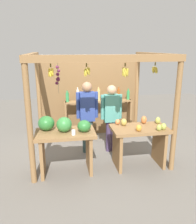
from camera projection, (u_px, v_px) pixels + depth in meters
ground_plane at (96, 150)px, 5.38m from camera, size 12.00×12.00×0.00m
market_stall at (93, 91)px, 5.44m from camera, size 2.74×2.30×2.20m
fruit_counter_left at (64, 137)px, 4.30m from camera, size 1.11×0.68×1.09m
fruit_counter_right at (139, 138)px, 4.56m from camera, size 1.10×0.64×0.97m
bottle_shelf_unit at (99, 108)px, 5.97m from camera, size 1.75×0.22×1.36m
vendor_man at (87, 111)px, 5.05m from camera, size 0.48×0.22×1.61m
vendor_woman at (111, 113)px, 5.12m from camera, size 0.48×0.21×1.53m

